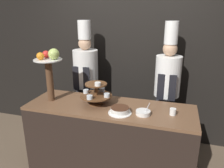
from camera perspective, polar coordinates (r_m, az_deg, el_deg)
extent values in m
cube|color=black|center=(3.45, 4.39, 8.36)|extent=(10.00, 0.06, 2.80)
cube|color=black|center=(2.87, -0.59, -14.45)|extent=(2.02, 0.67, 0.87)
cube|color=brown|center=(2.65, -0.62, -6.15)|extent=(2.02, 0.67, 0.03)
cylinder|color=brown|center=(2.71, -4.09, -5.10)|extent=(0.17, 0.17, 0.02)
cylinder|color=brown|center=(2.66, -4.15, -2.60)|extent=(0.04, 0.04, 0.27)
cylinder|color=brown|center=(2.67, -4.14, -3.04)|extent=(0.39, 0.39, 0.02)
cylinder|color=brown|center=(2.62, -4.21, -0.03)|extent=(0.27, 0.27, 0.02)
cylinder|color=silver|center=(2.54, -5.86, -3.46)|extent=(0.07, 0.07, 0.04)
cylinder|color=green|center=(2.54, -5.86, -3.60)|extent=(0.06, 0.06, 0.03)
cylinder|color=silver|center=(2.59, -1.37, -2.95)|extent=(0.07, 0.07, 0.04)
cylinder|color=beige|center=(2.59, -1.37, -3.09)|extent=(0.06, 0.06, 0.03)
cylinder|color=silver|center=(2.77, -2.60, -1.48)|extent=(0.07, 0.07, 0.04)
cylinder|color=gold|center=(2.78, -2.59, -1.61)|extent=(0.06, 0.06, 0.03)
cylinder|color=silver|center=(2.73, -6.80, -1.92)|extent=(0.07, 0.07, 0.04)
cylinder|color=red|center=(2.73, -6.79, -2.06)|extent=(0.06, 0.06, 0.03)
cylinder|color=white|center=(2.53, -3.75, -0.01)|extent=(0.07, 0.07, 0.04)
cylinder|color=brown|center=(2.84, -15.93, 0.82)|extent=(0.09, 0.09, 0.52)
cylinder|color=white|center=(2.78, -16.41, 6.10)|extent=(0.34, 0.34, 0.01)
sphere|color=#ADC160|center=(2.72, -14.97, 7.58)|extent=(0.13, 0.13, 0.13)
sphere|color=red|center=(2.85, -16.83, 7.45)|extent=(0.09, 0.09, 0.09)
sphere|color=orange|center=(2.75, -18.22, 6.92)|extent=(0.09, 0.09, 0.09)
cylinder|color=white|center=(2.47, 2.06, -7.54)|extent=(0.26, 0.26, 0.01)
cylinder|color=white|center=(2.46, 2.07, -6.84)|extent=(0.21, 0.21, 0.06)
cylinder|color=#472819|center=(2.44, 2.08, -6.16)|extent=(0.21, 0.21, 0.01)
cylinder|color=white|center=(2.51, 15.61, -7.00)|extent=(0.07, 0.07, 0.07)
cylinder|color=white|center=(2.45, 8.13, -7.41)|extent=(0.16, 0.16, 0.05)
cylinder|color=#BCBCC1|center=(2.42, 9.25, -6.05)|extent=(0.05, 0.01, 0.11)
cube|color=#28282D|center=(3.58, -6.44, -7.39)|extent=(0.28, 0.15, 0.90)
cylinder|color=silver|center=(3.33, -6.88, 4.02)|extent=(0.37, 0.37, 0.56)
cube|color=black|center=(3.20, -8.04, 1.32)|extent=(0.26, 0.01, 0.36)
sphere|color=tan|center=(3.26, -7.13, 10.46)|extent=(0.19, 0.19, 0.19)
cylinder|color=white|center=(3.24, -7.27, 13.87)|extent=(0.18, 0.18, 0.27)
cube|color=#28282D|center=(3.34, 13.41, -9.93)|extent=(0.26, 0.14, 0.88)
cylinder|color=white|center=(3.07, 14.37, 1.99)|extent=(0.35, 0.35, 0.56)
cube|color=black|center=(2.95, 14.05, -0.94)|extent=(0.24, 0.01, 0.36)
sphere|color=tan|center=(2.99, 14.93, 8.86)|extent=(0.19, 0.19, 0.19)
cylinder|color=white|center=(2.97, 15.26, 12.80)|extent=(0.17, 0.17, 0.29)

